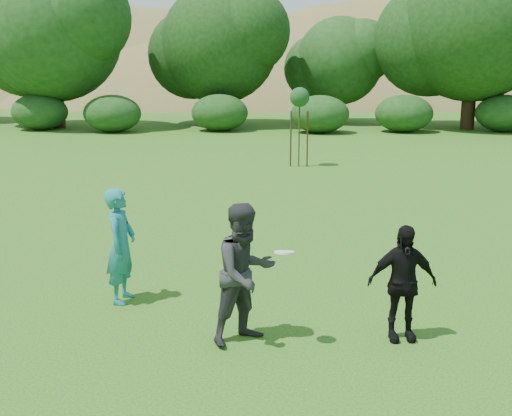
{
  "coord_description": "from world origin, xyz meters",
  "views": [
    {
      "loc": [
        0.85,
        -8.68,
        3.83
      ],
      "look_at": [
        0.0,
        3.0,
        1.1
      ],
      "focal_mm": 45.0,
      "sensor_mm": 36.0,
      "label": 1
    }
  ],
  "objects_px": {
    "player_grey": "(245,274)",
    "sapling": "(300,99)",
    "player_teal": "(121,246)",
    "player_black": "(402,283)"
  },
  "relations": [
    {
      "from": "player_grey",
      "to": "sapling",
      "type": "relative_size",
      "value": 0.69
    },
    {
      "from": "player_teal",
      "to": "player_black",
      "type": "relative_size",
      "value": 1.13
    },
    {
      "from": "player_black",
      "to": "sapling",
      "type": "height_order",
      "value": "sapling"
    },
    {
      "from": "player_black",
      "to": "sapling",
      "type": "relative_size",
      "value": 0.58
    },
    {
      "from": "player_teal",
      "to": "sapling",
      "type": "relative_size",
      "value": 0.65
    },
    {
      "from": "player_grey",
      "to": "player_black",
      "type": "bearing_deg",
      "value": -34.43
    },
    {
      "from": "player_grey",
      "to": "sapling",
      "type": "height_order",
      "value": "sapling"
    },
    {
      "from": "player_teal",
      "to": "sapling",
      "type": "xyz_separation_m",
      "value": [
        2.73,
        13.54,
        1.49
      ]
    },
    {
      "from": "sapling",
      "to": "player_black",
      "type": "bearing_deg",
      "value": -84.04
    },
    {
      "from": "sapling",
      "to": "player_grey",
      "type": "bearing_deg",
      "value": -92.37
    }
  ]
}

